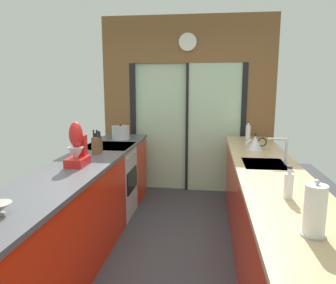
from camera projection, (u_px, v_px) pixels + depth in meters
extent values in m
cube|color=#38383D|center=(174.00, 243.00, 3.47)|extent=(5.04, 7.60, 0.02)
cube|color=brown|center=(188.00, 39.00, 4.80)|extent=(2.64, 0.08, 0.70)
cube|color=#B2D1AD|center=(161.00, 128.00, 5.11)|extent=(0.80, 0.02, 2.00)
cube|color=#B2D1AD|center=(214.00, 129.00, 4.97)|extent=(0.80, 0.02, 2.00)
cube|color=black|center=(134.00, 127.00, 5.15)|extent=(0.08, 0.10, 2.00)
cube|color=black|center=(243.00, 129.00, 4.93)|extent=(0.08, 0.10, 2.00)
cube|color=black|center=(187.00, 128.00, 5.04)|extent=(0.04, 0.10, 2.00)
cube|color=brown|center=(119.00, 127.00, 5.18)|extent=(0.42, 0.08, 2.00)
cube|color=brown|center=(259.00, 130.00, 4.90)|extent=(0.42, 0.08, 2.00)
cylinder|color=white|center=(188.00, 42.00, 4.75)|extent=(0.25, 0.03, 0.25)
torus|color=beige|center=(188.00, 42.00, 4.75)|extent=(0.27, 0.02, 0.27)
cube|color=red|center=(50.00, 240.00, 2.60)|extent=(0.58, 2.55, 0.88)
cube|color=red|center=(123.00, 169.00, 4.74)|extent=(0.58, 0.65, 0.88)
cube|color=#4C4C51|center=(79.00, 166.00, 3.13)|extent=(0.62, 3.80, 0.04)
cube|color=red|center=(268.00, 220.00, 2.98)|extent=(0.58, 3.80, 0.88)
cube|color=tan|center=(271.00, 173.00, 2.89)|extent=(0.62, 3.80, 0.04)
cube|color=#B7BABC|center=(264.00, 166.00, 3.14)|extent=(0.40, 0.48, 0.05)
cylinder|color=#B7BABC|center=(286.00, 151.00, 3.09)|extent=(0.02, 0.02, 0.26)
cylinder|color=#B7BABC|center=(277.00, 139.00, 3.08)|extent=(0.18, 0.02, 0.02)
cube|color=#B7BABC|center=(110.00, 182.00, 4.13)|extent=(0.58, 0.60, 0.88)
cube|color=black|center=(132.00, 180.00, 4.09)|extent=(0.01, 0.48, 0.28)
cube|color=black|center=(109.00, 147.00, 4.05)|extent=(0.58, 0.60, 0.03)
cylinder|color=#B7BABC|center=(128.00, 159.00, 3.86)|extent=(0.02, 0.04, 0.04)
cylinder|color=#B7BABC|center=(132.00, 156.00, 4.03)|extent=(0.02, 0.04, 0.04)
cylinder|color=#B7BABC|center=(135.00, 153.00, 4.21)|extent=(0.02, 0.04, 0.04)
cube|color=brown|center=(97.00, 145.00, 3.57)|extent=(0.08, 0.14, 0.19)
cylinder|color=black|center=(94.00, 134.00, 3.55)|extent=(0.02, 0.02, 0.09)
cylinder|color=black|center=(95.00, 136.00, 3.56)|extent=(0.02, 0.02, 0.05)
cylinder|color=black|center=(97.00, 134.00, 3.55)|extent=(0.02, 0.02, 0.09)
cylinder|color=black|center=(98.00, 134.00, 3.55)|extent=(0.02, 0.02, 0.08)
cylinder|color=black|center=(100.00, 135.00, 3.55)|extent=(0.02, 0.02, 0.07)
cube|color=red|center=(78.00, 162.00, 3.05)|extent=(0.17, 0.26, 0.08)
cube|color=red|center=(81.00, 145.00, 3.13)|extent=(0.10, 0.08, 0.20)
ellipsoid|color=red|center=(76.00, 135.00, 3.00)|extent=(0.13, 0.12, 0.24)
cone|color=#B7BABC|center=(76.00, 154.00, 3.01)|extent=(0.15, 0.15, 0.13)
cylinder|color=#B7BABC|center=(121.00, 133.00, 4.51)|extent=(0.24, 0.24, 0.17)
cylinder|color=#B7BABC|center=(120.00, 126.00, 4.49)|extent=(0.25, 0.25, 0.01)
sphere|color=black|center=(120.00, 125.00, 4.49)|extent=(0.03, 0.03, 0.03)
cone|color=#B7BABC|center=(255.00, 143.00, 3.79)|extent=(0.17, 0.17, 0.17)
sphere|color=black|center=(256.00, 135.00, 3.77)|extent=(0.03, 0.03, 0.03)
cylinder|color=#B7BABC|center=(249.00, 142.00, 3.80)|extent=(0.08, 0.02, 0.07)
torus|color=black|center=(262.00, 142.00, 3.78)|extent=(0.11, 0.01, 0.11)
cylinder|color=silver|center=(288.00, 186.00, 2.17)|extent=(0.06, 0.06, 0.17)
cylinder|color=silver|center=(290.00, 171.00, 2.15)|extent=(0.03, 0.03, 0.04)
cylinder|color=black|center=(290.00, 167.00, 2.15)|extent=(0.03, 0.03, 0.01)
cylinder|color=silver|center=(248.00, 132.00, 4.51)|extent=(0.07, 0.07, 0.20)
cylinder|color=silver|center=(248.00, 124.00, 4.49)|extent=(0.03, 0.03, 0.04)
cylinder|color=black|center=(248.00, 122.00, 4.48)|extent=(0.04, 0.04, 0.01)
cylinder|color=#B7BABC|center=(313.00, 234.00, 1.65)|extent=(0.13, 0.13, 0.01)
cylinder|color=white|center=(315.00, 209.00, 1.63)|extent=(0.11, 0.11, 0.26)
sphere|color=#B7BABC|center=(317.00, 182.00, 1.60)|extent=(0.03, 0.03, 0.03)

